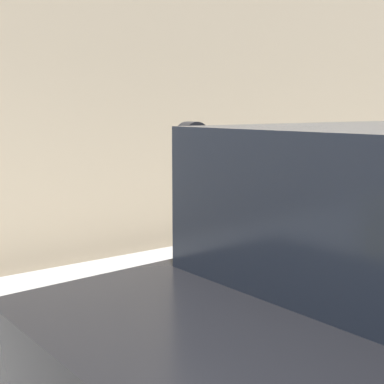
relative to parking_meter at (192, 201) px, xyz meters
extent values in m
cube|color=#9E9B96|center=(0.24, 1.18, -1.16)|extent=(24.00, 2.80, 0.14)
cube|color=tan|center=(0.24, 3.15, 1.24)|extent=(24.00, 0.30, 4.93)
cylinder|color=slate|center=(0.00, 0.00, -0.52)|extent=(0.08, 0.08, 1.13)
cube|color=black|center=(0.00, 0.00, 0.19)|extent=(0.18, 0.14, 0.30)
cube|color=gray|center=(0.00, -0.07, 0.21)|extent=(0.10, 0.01, 0.11)
cylinder|color=black|center=(0.00, 0.00, 0.40)|extent=(0.21, 0.11, 0.21)
camera|label=1|loc=(-1.97, -2.72, 0.58)|focal=50.00mm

